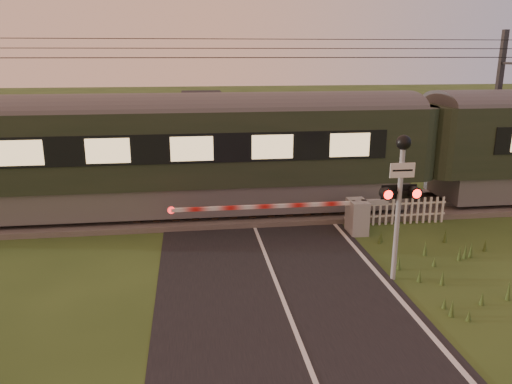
{
  "coord_description": "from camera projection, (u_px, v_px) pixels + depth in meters",
  "views": [
    {
      "loc": [
        -2.06,
        -10.75,
        5.64
      ],
      "look_at": [
        -0.18,
        3.2,
        1.72
      ],
      "focal_mm": 35.0,
      "sensor_mm": 36.0,
      "label": 1
    }
  ],
  "objects": [
    {
      "name": "road",
      "position": [
        283.0,
        299.0,
        11.82
      ],
      "size": [
        6.0,
        140.0,
        0.03
      ],
      "color": "black",
      "rests_on": "ground"
    },
    {
      "name": "catenary_mast",
      "position": [
        497.0,
        108.0,
        20.84
      ],
      "size": [
        0.21,
        2.45,
        6.57
      ],
      "color": "#2D2D30",
      "rests_on": "ground"
    },
    {
      "name": "train",
      "position": [
        421.0,
        147.0,
        18.46
      ],
      "size": [
        43.13,
        2.97,
        4.02
      ],
      "color": "slate",
      "rests_on": "ground"
    },
    {
      "name": "overhead_wires",
      "position": [
        248.0,
        51.0,
        16.71
      ],
      "size": [
        120.0,
        0.62,
        0.62
      ],
      "color": "black",
      "rests_on": "ground"
    },
    {
      "name": "track_bed",
      "position": [
        249.0,
        211.0,
        18.23
      ],
      "size": [
        140.0,
        3.4,
        0.39
      ],
      "color": "#47423D",
      "rests_on": "ground"
    },
    {
      "name": "boom_gate",
      "position": [
        347.0,
        215.0,
        16.03
      ],
      "size": [
        7.03,
        0.85,
        1.13
      ],
      "color": "gray",
      "rests_on": "ground"
    },
    {
      "name": "crossing_signal",
      "position": [
        400.0,
        182.0,
        12.22
      ],
      "size": [
        0.96,
        0.37,
        3.76
      ],
      "color": "gray",
      "rests_on": "ground"
    },
    {
      "name": "ground",
      "position": [
        281.0,
        295.0,
        12.04
      ],
      "size": [
        160.0,
        160.0,
        0.0
      ],
      "primitive_type": "plane",
      "color": "#2D4319",
      "rests_on": "ground"
    },
    {
      "name": "picket_fence",
      "position": [
        396.0,
        211.0,
        16.94
      ],
      "size": [
        3.59,
        0.08,
        0.92
      ],
      "color": "silver",
      "rests_on": "ground"
    }
  ]
}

